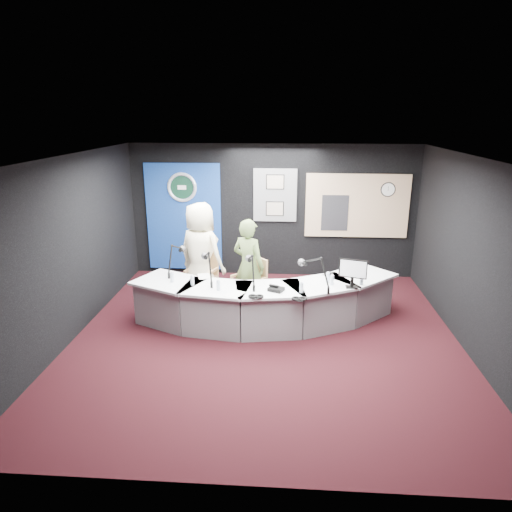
# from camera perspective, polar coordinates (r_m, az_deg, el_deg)

# --- Properties ---
(ground) EXTENTS (6.00, 6.00, 0.00)m
(ground) POSITION_cam_1_polar(r_m,az_deg,el_deg) (7.31, 1.16, -10.19)
(ground) COLOR black
(ground) RESTS_ON ground
(ceiling) EXTENTS (6.00, 6.00, 0.02)m
(ceiling) POSITION_cam_1_polar(r_m,az_deg,el_deg) (6.50, 1.31, 12.23)
(ceiling) COLOR silver
(ceiling) RESTS_ON ground
(wall_back) EXTENTS (6.00, 0.02, 2.80)m
(wall_back) POSITION_cam_1_polar(r_m,az_deg,el_deg) (9.68, 2.08, 5.59)
(wall_back) COLOR black
(wall_back) RESTS_ON ground
(wall_front) EXTENTS (6.00, 0.02, 2.80)m
(wall_front) POSITION_cam_1_polar(r_m,az_deg,el_deg) (4.01, -0.86, -12.36)
(wall_front) COLOR black
(wall_front) RESTS_ON ground
(wall_left) EXTENTS (0.02, 6.00, 2.80)m
(wall_left) POSITION_cam_1_polar(r_m,az_deg,el_deg) (7.53, -22.23, 0.79)
(wall_left) COLOR black
(wall_left) RESTS_ON ground
(wall_right) EXTENTS (0.02, 6.00, 2.80)m
(wall_right) POSITION_cam_1_polar(r_m,az_deg,el_deg) (7.29, 25.51, -0.15)
(wall_right) COLOR black
(wall_right) RESTS_ON ground
(broadcast_desk) EXTENTS (4.50, 1.90, 0.75)m
(broadcast_desk) POSITION_cam_1_polar(r_m,az_deg,el_deg) (7.65, 1.00, -5.78)
(broadcast_desk) COLOR silver
(broadcast_desk) RESTS_ON ground
(backdrop_panel) EXTENTS (1.60, 0.05, 2.30)m
(backdrop_panel) POSITION_cam_1_polar(r_m,az_deg,el_deg) (9.92, -9.01, 4.79)
(backdrop_panel) COLOR navy
(backdrop_panel) RESTS_ON wall_back
(agency_seal) EXTENTS (0.63, 0.07, 0.63)m
(agency_seal) POSITION_cam_1_polar(r_m,az_deg,el_deg) (9.76, -9.24, 8.46)
(agency_seal) COLOR silver
(agency_seal) RESTS_ON backdrop_panel
(seal_center) EXTENTS (0.48, 0.01, 0.48)m
(seal_center) POSITION_cam_1_polar(r_m,az_deg,el_deg) (9.77, -9.24, 8.47)
(seal_center) COLOR black
(seal_center) RESTS_ON backdrop_panel
(pinboard) EXTENTS (0.90, 0.04, 1.10)m
(pinboard) POSITION_cam_1_polar(r_m,az_deg,el_deg) (9.58, 2.40, 7.59)
(pinboard) COLOR slate
(pinboard) RESTS_ON wall_back
(framed_photo_upper) EXTENTS (0.34, 0.02, 0.27)m
(framed_photo_upper) POSITION_cam_1_polar(r_m,az_deg,el_deg) (9.51, 2.41, 9.22)
(framed_photo_upper) COLOR gray
(framed_photo_upper) RESTS_ON pinboard
(framed_photo_lower) EXTENTS (0.34, 0.02, 0.27)m
(framed_photo_lower) POSITION_cam_1_polar(r_m,az_deg,el_deg) (9.60, 2.37, 5.92)
(framed_photo_lower) COLOR gray
(framed_photo_lower) RESTS_ON pinboard
(booth_window_frame) EXTENTS (2.12, 0.06, 1.32)m
(booth_window_frame) POSITION_cam_1_polar(r_m,az_deg,el_deg) (9.72, 12.50, 6.14)
(booth_window_frame) COLOR tan
(booth_window_frame) RESTS_ON wall_back
(booth_glow) EXTENTS (2.00, 0.02, 1.20)m
(booth_glow) POSITION_cam_1_polar(r_m,az_deg,el_deg) (9.71, 12.51, 6.13)
(booth_glow) COLOR beige
(booth_glow) RESTS_ON booth_window_frame
(equipment_rack) EXTENTS (0.55, 0.02, 0.75)m
(equipment_rack) POSITION_cam_1_polar(r_m,az_deg,el_deg) (9.67, 9.82, 5.33)
(equipment_rack) COLOR black
(equipment_rack) RESTS_ON booth_window_frame
(wall_clock) EXTENTS (0.28, 0.01, 0.28)m
(wall_clock) POSITION_cam_1_polar(r_m,az_deg,el_deg) (9.74, 16.18, 7.98)
(wall_clock) COLOR white
(wall_clock) RESTS_ON booth_window_frame
(armchair_left) EXTENTS (0.65, 0.65, 0.92)m
(armchair_left) POSITION_cam_1_polar(r_m,az_deg,el_deg) (8.51, -6.81, -2.82)
(armchair_left) COLOR #AE814F
(armchair_left) RESTS_ON ground
(armchair_right) EXTENTS (0.78, 0.78, 0.98)m
(armchair_right) POSITION_cam_1_polar(r_m,az_deg,el_deg) (8.07, -0.93, -3.61)
(armchair_right) COLOR #AE814F
(armchair_right) RESTS_ON ground
(draped_jacket) EXTENTS (0.51, 0.24, 0.70)m
(draped_jacket) POSITION_cam_1_polar(r_m,az_deg,el_deg) (8.69, -7.17, -1.26)
(draped_jacket) COLOR gray
(draped_jacket) RESTS_ON armchair_left
(person_man) EXTENTS (1.09, 0.95, 1.89)m
(person_man) POSITION_cam_1_polar(r_m,az_deg,el_deg) (8.35, -6.93, 0.29)
(person_man) COLOR #F7EBC5
(person_man) RESTS_ON ground
(person_woman) EXTENTS (0.73, 0.65, 1.68)m
(person_woman) POSITION_cam_1_polar(r_m,az_deg,el_deg) (7.95, -0.94, -1.26)
(person_woman) COLOR #5D743D
(person_woman) RESTS_ON ground
(computer_monitor) EXTENTS (0.42, 0.15, 0.29)m
(computer_monitor) POSITION_cam_1_polar(r_m,az_deg,el_deg) (7.28, 12.01, -1.54)
(computer_monitor) COLOR black
(computer_monitor) RESTS_ON broadcast_desk
(desk_phone) EXTENTS (0.28, 0.25, 0.06)m
(desk_phone) POSITION_cam_1_polar(r_m,az_deg,el_deg) (7.10, 2.54, -4.18)
(desk_phone) COLOR black
(desk_phone) RESTS_ON broadcast_desk
(headphones_near) EXTENTS (0.19, 0.19, 0.03)m
(headphones_near) POSITION_cam_1_polar(r_m,az_deg,el_deg) (6.80, 5.44, -5.33)
(headphones_near) COLOR black
(headphones_near) RESTS_ON broadcast_desk
(headphones_far) EXTENTS (0.19, 0.19, 0.03)m
(headphones_far) POSITION_cam_1_polar(r_m,az_deg,el_deg) (6.85, -0.01, -5.07)
(headphones_far) COLOR black
(headphones_far) RESTS_ON broadcast_desk
(paper_stack) EXTENTS (0.27, 0.33, 0.00)m
(paper_stack) POSITION_cam_1_polar(r_m,az_deg,el_deg) (7.77, -6.49, -2.52)
(paper_stack) COLOR white
(paper_stack) RESTS_ON broadcast_desk
(notepad) EXTENTS (0.34, 0.38, 0.00)m
(notepad) POSITION_cam_1_polar(r_m,az_deg,el_deg) (6.98, -2.72, -4.79)
(notepad) COLOR white
(notepad) RESTS_ON broadcast_desk
(boom_mic_a) EXTENTS (0.23, 0.73, 0.60)m
(boom_mic_a) POSITION_cam_1_polar(r_m,az_deg,el_deg) (7.93, -10.01, 0.01)
(boom_mic_a) COLOR black
(boom_mic_a) RESTS_ON broadcast_desk
(boom_mic_b) EXTENTS (0.32, 0.71, 0.60)m
(boom_mic_b) POSITION_cam_1_polar(r_m,az_deg,el_deg) (7.45, -6.05, -0.97)
(boom_mic_b) COLOR black
(boom_mic_b) RESTS_ON broadcast_desk
(boom_mic_c) EXTENTS (0.25, 0.73, 0.60)m
(boom_mic_c) POSITION_cam_1_polar(r_m,az_deg,el_deg) (7.27, -0.60, -1.34)
(boom_mic_c) COLOR black
(boom_mic_c) RESTS_ON broadcast_desk
(boom_mic_d) EXTENTS (0.53, 0.59, 0.60)m
(boom_mic_d) POSITION_cam_1_polar(r_m,az_deg,el_deg) (7.18, 7.35, -1.71)
(boom_mic_d) COLOR black
(boom_mic_d) RESTS_ON broadcast_desk
(water_bottles) EXTENTS (3.13, 0.54, 0.18)m
(water_bottles) POSITION_cam_1_polar(r_m,az_deg,el_deg) (7.27, 1.22, -3.11)
(water_bottles) COLOR silver
(water_bottles) RESTS_ON broadcast_desk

